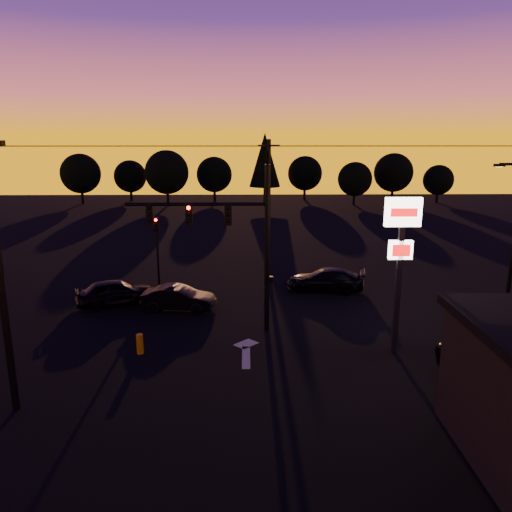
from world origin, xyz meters
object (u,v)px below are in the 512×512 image
at_px(secondary_signal, 157,241).
at_px(car_left, 116,292).
at_px(suv_parked, 493,370).
at_px(pylon_sign, 401,243).
at_px(bollard, 140,344).
at_px(car_right, 325,280).
at_px(traffic_signal_mast, 233,231).
at_px(car_mid, 178,298).

relative_size(secondary_signal, car_left, 1.01).
bearing_deg(car_left, suv_parked, -141.57).
xyz_separation_m(car_left, suv_parked, (16.58, -9.67, -0.06)).
distance_m(pylon_sign, bollard, 11.98).
bearing_deg(bollard, car_right, 43.12).
bearing_deg(bollard, pylon_sign, 0.09).
height_order(car_right, suv_parked, same).
height_order(car_left, suv_parked, car_left).
bearing_deg(traffic_signal_mast, car_right, 49.38).
bearing_deg(pylon_sign, car_right, 100.66).
bearing_deg(suv_parked, car_left, 139.84).
bearing_deg(car_right, pylon_sign, 20.88).
bearing_deg(traffic_signal_mast, bollard, -147.97).
bearing_deg(car_left, traffic_signal_mast, -141.88).
bearing_deg(traffic_signal_mast, car_left, 149.42).
distance_m(pylon_sign, car_mid, 12.39).
height_order(traffic_signal_mast, secondary_signal, traffic_signal_mast).
bearing_deg(secondary_signal, bollard, -84.95).
bearing_deg(pylon_sign, car_mid, 151.12).
bearing_deg(suv_parked, bollard, 157.09).
bearing_deg(pylon_sign, car_left, 154.94).
xyz_separation_m(car_mid, suv_parked, (12.99, -8.85, 0.03)).
bearing_deg(car_mid, secondary_signal, 30.45).
bearing_deg(traffic_signal_mast, pylon_sign, -19.36).
bearing_deg(secondary_signal, car_right, -6.37).
relative_size(pylon_sign, car_left, 1.58).
distance_m(secondary_signal, car_left, 4.50).
bearing_deg(suv_parked, car_mid, 135.82).
relative_size(bollard, car_left, 0.21).
relative_size(bollard, suv_parked, 0.18).
distance_m(car_left, car_right, 12.35).
bearing_deg(bollard, car_left, 112.38).
bearing_deg(car_right, car_left, -68.60).
height_order(traffic_signal_mast, car_left, traffic_signal_mast).
distance_m(secondary_signal, pylon_sign, 15.75).
xyz_separation_m(secondary_signal, car_left, (-1.77, -3.55, -2.13)).
distance_m(traffic_signal_mast, car_left, 8.82).
relative_size(secondary_signal, bollard, 4.89).
height_order(secondary_signal, pylon_sign, pylon_sign).
xyz_separation_m(traffic_signal_mast, suv_parked, (9.90, -5.73, -4.26)).
bearing_deg(suv_parked, pylon_sign, 121.01).
height_order(car_mid, car_right, car_right).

